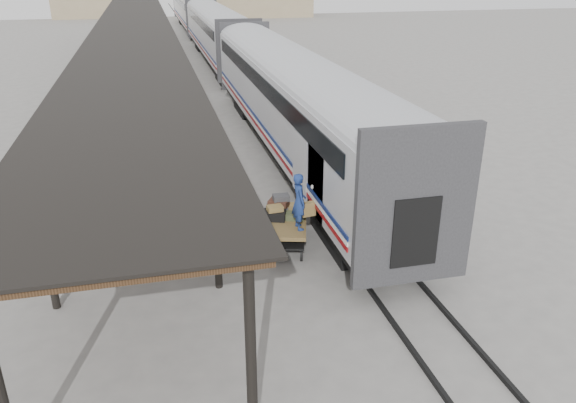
% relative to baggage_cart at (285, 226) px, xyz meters
% --- Properties ---
extents(ground, '(160.00, 160.00, 0.00)m').
position_rel_baggage_cart_xyz_m(ground, '(-0.94, 0.09, -0.65)').
color(ground, slate).
rests_on(ground, ground).
extents(train, '(3.45, 76.01, 4.01)m').
position_rel_baggage_cart_xyz_m(train, '(2.26, 33.89, 2.04)').
color(train, silver).
rests_on(train, ground).
extents(canopy, '(4.90, 64.30, 4.15)m').
position_rel_baggage_cart_xyz_m(canopy, '(-4.34, 24.09, 3.36)').
color(canopy, '#422B19').
rests_on(canopy, ground).
extents(rails, '(1.54, 150.00, 0.12)m').
position_rel_baggage_cart_xyz_m(rails, '(2.26, 34.09, -0.59)').
color(rails, black).
rests_on(rails, ground).
extents(baggage_cart, '(1.85, 2.65, 0.86)m').
position_rel_baggage_cart_xyz_m(baggage_cart, '(0.00, 0.00, 0.00)').
color(baggage_cart, brown).
rests_on(baggage_cart, ground).
extents(suitcase_stack, '(1.49, 1.16, 0.60)m').
position_rel_baggage_cart_xyz_m(suitcase_stack, '(-0.05, 0.34, 0.41)').
color(suitcase_stack, '#3C3D3F').
rests_on(suitcase_stack, baggage_cart).
extents(luggage_tug, '(1.40, 1.72, 1.32)m').
position_rel_baggage_cart_xyz_m(luggage_tug, '(-2.87, 14.10, -0.04)').
color(luggage_tug, '#9C220E').
rests_on(luggage_tug, ground).
extents(porter, '(0.43, 0.63, 1.69)m').
position_rel_baggage_cart_xyz_m(porter, '(0.25, -0.65, 1.06)').
color(porter, navy).
rests_on(porter, baggage_cart).
extents(pedestrian, '(1.04, 0.45, 1.75)m').
position_rel_baggage_cart_xyz_m(pedestrian, '(-2.52, 14.25, 0.23)').
color(pedestrian, black).
rests_on(pedestrian, ground).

